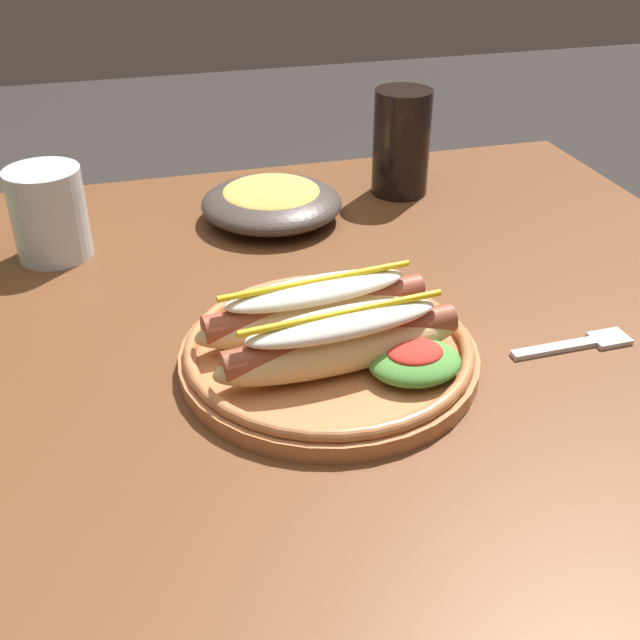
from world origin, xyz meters
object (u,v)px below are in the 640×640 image
Objects in this scene: soda_cup at (401,143)px; water_cup at (49,213)px; hot_dog_plate at (332,342)px; fork at (580,344)px; side_bowl at (272,201)px.

soda_cup reaches higher than water_cup.
hot_dog_plate reaches higher than fork.
soda_cup is (-0.03, 0.40, 0.07)m from fork.
water_cup reaches higher than hot_dog_plate.
water_cup reaches higher than side_bowl.
water_cup is at bearing 144.16° from fork.
hot_dog_plate is 0.43m from soda_cup.
side_bowl is (0.26, 0.03, -0.03)m from water_cup.
water_cup is (-0.48, 0.33, 0.05)m from fork.
side_bowl is (-0.22, 0.36, 0.02)m from fork.
soda_cup is 1.33× the size of water_cup.
hot_dog_plate is 1.96× the size of soda_cup.
water_cup is (-0.24, 0.30, 0.03)m from hot_dog_plate.
fork is 0.69× the size of side_bowl.
soda_cup is at bearing 61.61° from hot_dog_plate.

